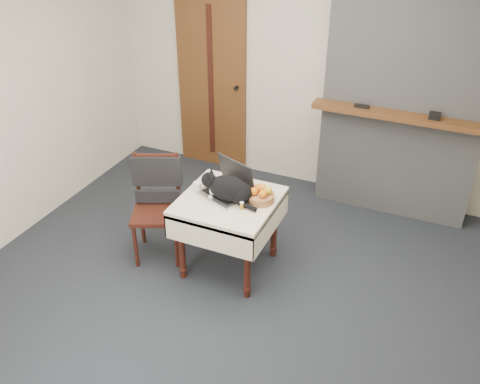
# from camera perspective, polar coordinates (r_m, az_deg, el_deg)

# --- Properties ---
(ground) EXTENTS (4.50, 4.50, 0.00)m
(ground) POSITION_cam_1_polar(r_m,az_deg,el_deg) (4.57, -0.26, -10.35)
(ground) COLOR black
(ground) RESTS_ON ground
(room_shell) EXTENTS (4.52, 4.01, 2.61)m
(room_shell) POSITION_cam_1_polar(r_m,az_deg,el_deg) (4.05, 2.44, 12.94)
(room_shell) COLOR beige
(room_shell) RESTS_ON ground
(door) EXTENTS (0.82, 0.10, 2.00)m
(door) POSITION_cam_1_polar(r_m,az_deg,el_deg) (6.07, -3.02, 11.58)
(door) COLOR brown
(door) RESTS_ON ground
(chimney) EXTENTS (1.62, 0.48, 2.60)m
(chimney) POSITION_cam_1_polar(r_m,az_deg,el_deg) (5.28, 17.40, 10.61)
(chimney) COLOR gray
(chimney) RESTS_ON ground
(side_table) EXTENTS (0.78, 0.78, 0.70)m
(side_table) POSITION_cam_1_polar(r_m,az_deg,el_deg) (4.47, -1.20, -1.97)
(side_table) COLOR #39140F
(side_table) RESTS_ON ground
(laptop) EXTENTS (0.48, 0.45, 0.29)m
(laptop) POSITION_cam_1_polar(r_m,az_deg,el_deg) (4.45, -1.27, 0.66)
(laptop) COLOR #B7B7BC
(laptop) RESTS_ON side_table
(cat) EXTENTS (0.52, 0.23, 0.25)m
(cat) POSITION_cam_1_polar(r_m,az_deg,el_deg) (4.33, -1.11, 0.31)
(cat) COLOR black
(cat) RESTS_ON side_table
(cream_jar) EXTENTS (0.07, 0.07, 0.08)m
(cream_jar) POSITION_cam_1_polar(r_m,az_deg,el_deg) (4.51, -4.56, 0.57)
(cream_jar) COLOR white
(cream_jar) RESTS_ON side_table
(pill_bottle) EXTENTS (0.03, 0.03, 0.07)m
(pill_bottle) POSITION_cam_1_polar(r_m,az_deg,el_deg) (4.26, 0.20, -1.43)
(pill_bottle) COLOR #9A6113
(pill_bottle) RESTS_ON side_table
(fruit_basket) EXTENTS (0.23, 0.23, 0.13)m
(fruit_basket) POSITION_cam_1_polar(r_m,az_deg,el_deg) (4.36, 2.21, -0.35)
(fruit_basket) COLOR #A16A40
(fruit_basket) RESTS_ON side_table
(desk_clutter) EXTENTS (0.10, 0.10, 0.01)m
(desk_clutter) POSITION_cam_1_polar(r_m,az_deg,el_deg) (4.39, 0.90, -0.80)
(desk_clutter) COLOR black
(desk_clutter) RESTS_ON side_table
(chair) EXTENTS (0.55, 0.55, 0.94)m
(chair) POSITION_cam_1_polar(r_m,az_deg,el_deg) (4.74, -8.85, -0.01)
(chair) COLOR #39140F
(chair) RESTS_ON ground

